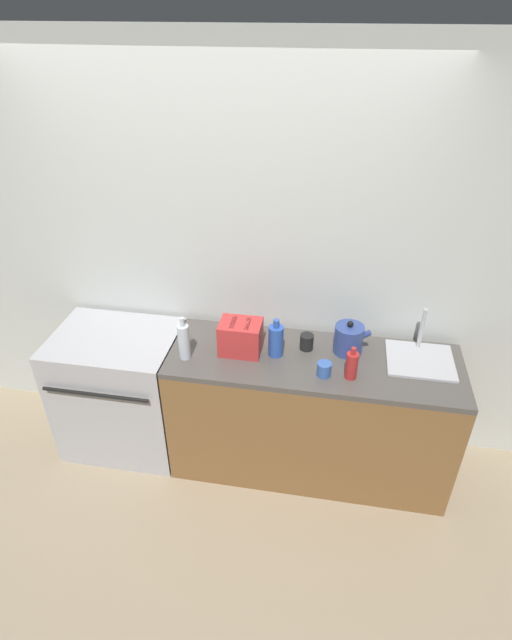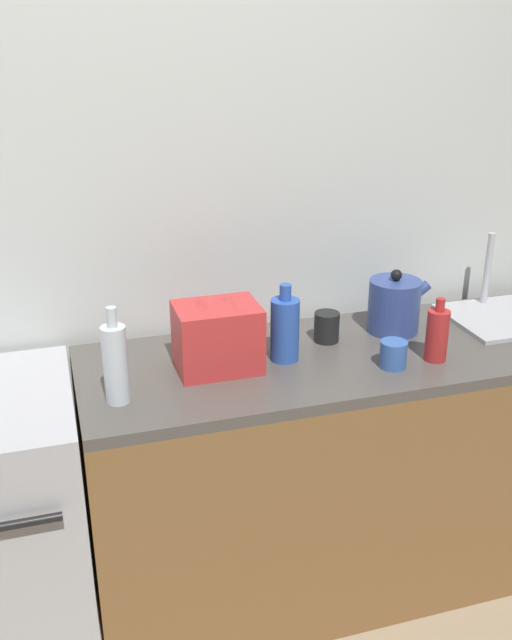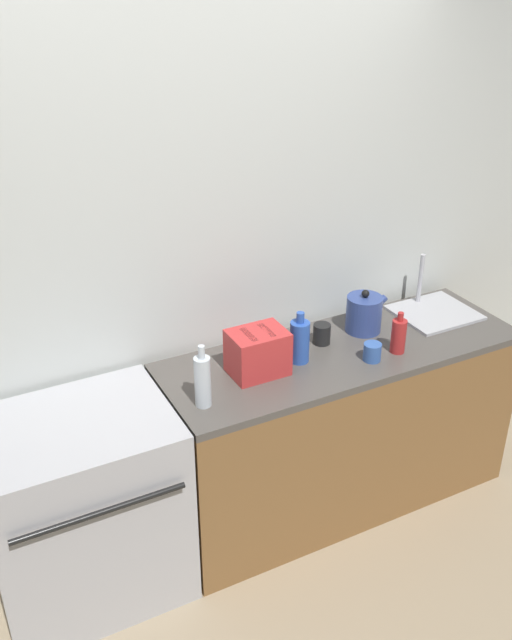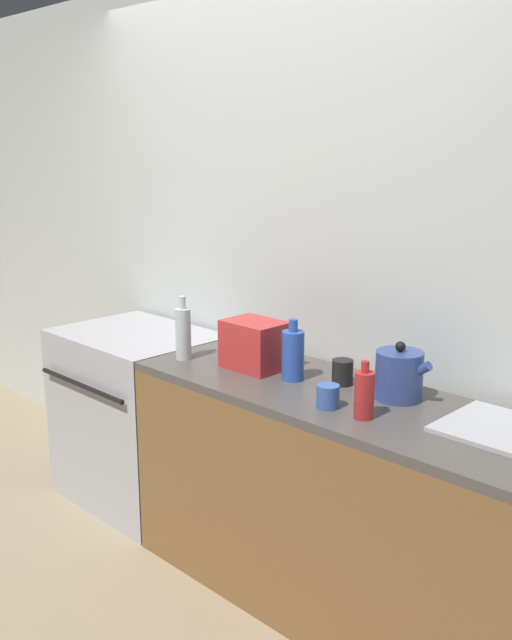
% 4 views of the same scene
% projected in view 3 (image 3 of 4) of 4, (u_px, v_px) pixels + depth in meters
% --- Properties ---
extents(ground_plane, '(12.00, 12.00, 0.00)m').
position_uv_depth(ground_plane, '(254.00, 576.00, 3.28)').
color(ground_plane, tan).
extents(wall_back, '(8.00, 0.05, 2.60)m').
position_uv_depth(wall_back, '(186.00, 266.00, 3.19)').
color(wall_back, silver).
rests_on(wall_back, ground_plane).
extents(stove, '(0.79, 0.64, 0.89)m').
position_uv_depth(stove, '(84.00, 507.00, 3.03)').
color(stove, '#B7B7BC').
rests_on(stove, ground_plane).
extents(counter_block, '(1.76, 0.60, 0.89)m').
position_uv_depth(counter_block, '(338.00, 426.00, 3.56)').
color(counter_block, brown).
rests_on(counter_block, ground_plane).
extents(kettle, '(0.22, 0.17, 0.22)m').
position_uv_depth(kettle, '(364.00, 313.00, 3.47)').
color(kettle, '#33478C').
rests_on(kettle, counter_block).
extents(toaster, '(0.25, 0.19, 0.20)m').
position_uv_depth(toaster, '(258.00, 352.00, 3.12)').
color(toaster, red).
rests_on(toaster, counter_block).
extents(sink_tray, '(0.39, 0.35, 0.28)m').
position_uv_depth(sink_tray, '(433.00, 310.00, 3.67)').
color(sink_tray, '#B7B7BC').
rests_on(sink_tray, counter_block).
extents(bottle_red, '(0.07, 0.07, 0.20)m').
position_uv_depth(bottle_red, '(399.00, 335.00, 3.29)').
color(bottle_red, '#B72828').
rests_on(bottle_red, counter_block).
extents(bottle_blue, '(0.09, 0.09, 0.25)m').
position_uv_depth(bottle_blue, '(300.00, 341.00, 3.21)').
color(bottle_blue, '#2D56B7').
rests_on(bottle_blue, counter_block).
extents(bottle_clear, '(0.07, 0.07, 0.28)m').
position_uv_depth(bottle_clear, '(203.00, 381.00, 2.89)').
color(bottle_clear, silver).
rests_on(bottle_clear, counter_block).
extents(cup_black, '(0.08, 0.08, 0.10)m').
position_uv_depth(cup_black, '(322.00, 334.00, 3.38)').
color(cup_black, black).
rests_on(cup_black, counter_block).
extents(cup_blue, '(0.08, 0.08, 0.08)m').
position_uv_depth(cup_blue, '(372.00, 352.00, 3.24)').
color(cup_blue, '#3860B2').
rests_on(cup_blue, counter_block).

